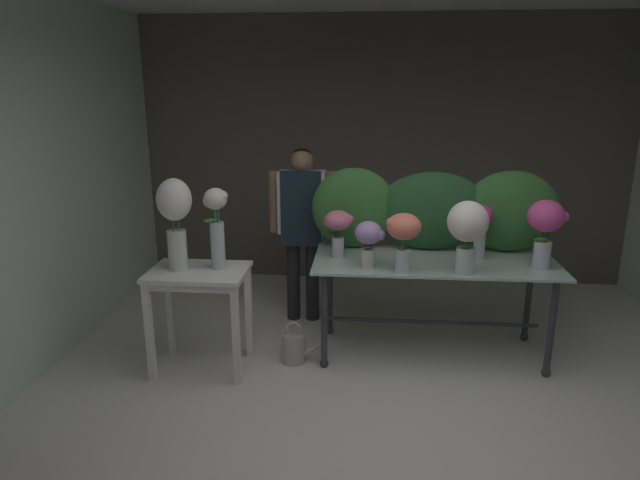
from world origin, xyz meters
TOP-DOWN VIEW (x-y plane):
  - ground_plane at (0.00, 1.66)m, footprint 7.29×7.29m
  - wall_back at (0.00, 3.31)m, footprint 5.30×0.12m
  - wall_left at (-2.65, 1.66)m, footprint 0.12×3.43m
  - display_table_glass at (0.37, 1.45)m, footprint 1.88×0.81m
  - side_table_white at (-1.40, 1.05)m, footprint 0.72×0.52m
  - florist at (-0.74, 2.05)m, footprint 0.60×0.24m
  - foliage_backdrop at (0.41, 1.74)m, footprint 1.99×0.29m
  - vase_magenta_dahlias at (0.71, 1.52)m, footprint 0.18×0.18m
  - vase_coral_anemones at (0.09, 1.13)m, footprint 0.25×0.25m
  - vase_fuchsia_peonies at (1.13, 1.31)m, footprint 0.29×0.26m
  - vase_rosy_ranunculus at (-0.39, 1.46)m, footprint 0.24×0.22m
  - vase_ivory_roses at (0.55, 1.14)m, footprint 0.29×0.29m
  - vase_lilac_tulips at (-0.15, 1.22)m, footprint 0.22×0.20m
  - vase_white_roses_tall at (-1.55, 1.05)m, footprint 0.26×0.25m
  - vase_cream_lisianthus_tall at (-1.26, 1.11)m, footprint 0.19×0.17m
  - watering_can at (-0.71, 1.20)m, footprint 0.35×0.18m

SIDE VIEW (x-z plane):
  - ground_plane at x=0.00m, z-range 0.00..0.00m
  - watering_can at x=-0.71m, z-range -0.05..0.30m
  - display_table_glass at x=0.37m, z-range 0.27..1.07m
  - side_table_white at x=-1.40m, z-range 0.28..1.08m
  - florist at x=-0.74m, z-range 0.19..1.77m
  - vase_lilac_tulips at x=-0.15m, z-range 0.84..1.19m
  - vase_rosy_ranunculus at x=-0.39m, z-range 0.86..1.24m
  - vase_magenta_dahlias at x=0.71m, z-range 0.86..1.29m
  - vase_coral_anemones at x=0.09m, z-range 0.88..1.32m
  - foliage_backdrop at x=0.41m, z-range 0.79..1.47m
  - vase_fuchsia_peonies at x=1.13m, z-range 0.87..1.39m
  - vase_ivory_roses at x=0.55m, z-range 0.87..1.41m
  - vase_cream_lisianthus_tall at x=-1.26m, z-range 0.84..1.44m
  - vase_white_roses_tall at x=-1.55m, z-range 0.87..1.55m
  - wall_back at x=0.00m, z-range 0.00..2.83m
  - wall_left at x=-2.65m, z-range 0.00..2.83m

